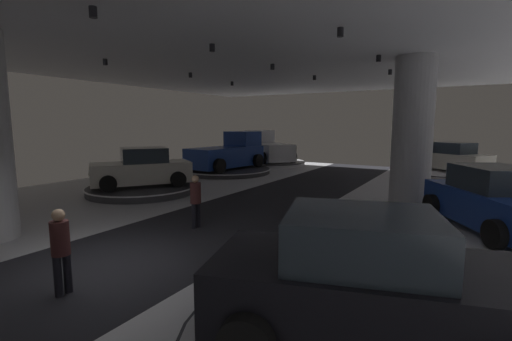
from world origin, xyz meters
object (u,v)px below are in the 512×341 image
(display_platform_deep_right, at_px, (450,173))
(display_platform_mid_left, at_px, (142,189))
(display_platform_mid_right, at_px, (493,234))
(display_car_mid_left, at_px, (142,169))
(column_right, at_px, (412,133))
(display_platform_deep_left, at_px, (268,163))
(display_platform_far_left, at_px, (226,170))
(visitor_walking_far, at_px, (196,198))
(display_car_near_right, at_px, (370,284))
(display_car_deep_right, at_px, (451,158))
(pickup_truck_deep_left, at_px, (266,148))
(display_car_mid_right, at_px, (495,202))
(visitor_walking_near, at_px, (61,246))
(pickup_truck_far_left, at_px, (229,153))

(display_platform_deep_right, xyz_separation_m, display_platform_mid_left, (-11.65, -13.17, 0.01))
(display_platform_mid_right, distance_m, display_car_mid_left, 13.21)
(column_right, xyz_separation_m, display_platform_deep_left, (-11.18, 9.18, -2.59))
(display_platform_far_left, xyz_separation_m, display_platform_deep_right, (12.26, 5.90, 0.00))
(visitor_walking_far, bearing_deg, display_car_near_right, -29.92)
(display_car_deep_right, bearing_deg, display_car_mid_left, -131.62)
(display_platform_deep_left, height_order, pickup_truck_deep_left, pickup_truck_deep_left)
(display_platform_mid_right, relative_size, display_platform_mid_left, 0.96)
(display_platform_mid_left, bearing_deg, visitor_walking_far, -27.22)
(display_car_deep_right, distance_m, pickup_truck_deep_left, 12.46)
(column_right, distance_m, display_car_deep_right, 9.92)
(pickup_truck_deep_left, bearing_deg, display_car_near_right, -57.32)
(display_platform_far_left, relative_size, display_platform_mid_right, 1.23)
(display_car_mid_right, bearing_deg, pickup_truck_deep_left, 138.52)
(display_platform_far_left, height_order, display_car_deep_right, display_car_deep_right)
(display_platform_deep_right, xyz_separation_m, display_car_mid_left, (-11.64, -13.14, 0.92))
(display_car_mid_left, xyz_separation_m, visitor_walking_near, (6.27, -7.35, -0.18))
(display_platform_deep_right, bearing_deg, visitor_walking_near, -104.67)
(display_platform_deep_right, xyz_separation_m, display_platform_mid_right, (1.54, -12.73, -0.02))
(display_car_deep_right, height_order, display_platform_mid_right, display_car_deep_right)
(pickup_truck_far_left, height_order, display_car_deep_right, pickup_truck_far_left)
(visitor_walking_near, bearing_deg, visitor_walking_far, 98.39)
(display_car_near_right, distance_m, display_car_mid_right, 6.93)
(pickup_truck_deep_left, bearing_deg, visitor_walking_far, -67.81)
(display_platform_deep_left, relative_size, pickup_truck_deep_left, 1.04)
(display_platform_mid_left, xyz_separation_m, display_car_mid_left, (0.02, 0.03, 0.91))
(display_car_deep_right, relative_size, pickup_truck_deep_left, 0.82)
(display_platform_deep_right, height_order, display_car_mid_left, display_car_mid_left)
(display_car_near_right, distance_m, display_platform_deep_left, 22.34)
(display_car_near_right, xyz_separation_m, display_platform_deep_left, (-11.97, 18.85, -0.85))
(column_right, bearing_deg, display_car_mid_left, -162.28)
(visitor_walking_far, bearing_deg, display_platform_mid_right, 23.85)
(display_platform_deep_left, xyz_separation_m, display_car_mid_left, (0.54, -12.58, 0.93))
(display_car_mid_right, bearing_deg, visitor_walking_near, -131.45)
(display_car_near_right, xyz_separation_m, visitor_walking_near, (-5.16, -1.09, -0.11))
(pickup_truck_deep_left, bearing_deg, visitor_walking_near, -70.68)
(display_platform_deep_left, height_order, display_car_mid_left, display_car_mid_left)
(pickup_truck_deep_left, height_order, display_car_mid_right, pickup_truck_deep_left)
(display_platform_far_left, bearing_deg, display_car_mid_left, -85.12)
(display_platform_deep_left, distance_m, display_platform_mid_left, 12.62)
(display_platform_deep_right, distance_m, visitor_walking_near, 21.20)
(display_platform_mid_right, bearing_deg, display_car_deep_right, 96.78)
(pickup_truck_deep_left, relative_size, visitor_walking_far, 3.44)
(column_right, xyz_separation_m, display_platform_mid_right, (2.53, -2.98, -2.61))
(display_car_deep_right, relative_size, display_platform_mid_left, 0.93)
(pickup_truck_deep_left, xyz_separation_m, display_car_mid_left, (0.79, -12.78, -0.13))
(display_platform_deep_left, height_order, visitor_walking_near, visitor_walking_near)
(display_platform_far_left, height_order, visitor_walking_near, visitor_walking_near)
(pickup_truck_far_left, xyz_separation_m, display_platform_deep_right, (12.22, 5.58, -1.06))
(display_platform_mid_right, relative_size, visitor_walking_near, 2.90)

